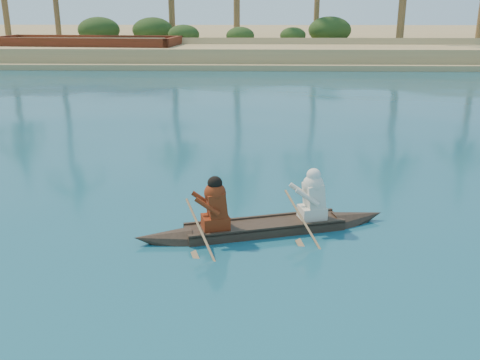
# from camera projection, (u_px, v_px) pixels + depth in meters

# --- Properties ---
(ground) EXTENTS (160.00, 160.00, 0.00)m
(ground) POSITION_uv_depth(u_px,v_px,m) (49.00, 168.00, 13.91)
(ground) COLOR #0C364F
(ground) RESTS_ON ground
(sandy_embankment) EXTENTS (150.00, 51.00, 1.50)m
(sandy_embankment) POSITION_uv_depth(u_px,v_px,m) (207.00, 40.00, 58.32)
(sandy_embankment) COLOR tan
(sandy_embankment) RESTS_ON ground
(shrub_cluster) EXTENTS (100.00, 6.00, 2.40)m
(shrub_cluster) POSITION_uv_depth(u_px,v_px,m) (190.00, 43.00, 43.49)
(shrub_cluster) COLOR #1D3413
(shrub_cluster) RESTS_ON ground
(canoe) EXTENTS (4.80, 1.97, 1.33)m
(canoe) POSITION_uv_depth(u_px,v_px,m) (265.00, 219.00, 9.87)
(canoe) COLOR #3A281F
(canoe) RESTS_ON ground
(barge_mid) EXTENTS (13.82, 5.83, 2.24)m
(barge_mid) POSITION_uv_depth(u_px,v_px,m) (88.00, 52.00, 39.54)
(barge_mid) COLOR maroon
(barge_mid) RESTS_ON ground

